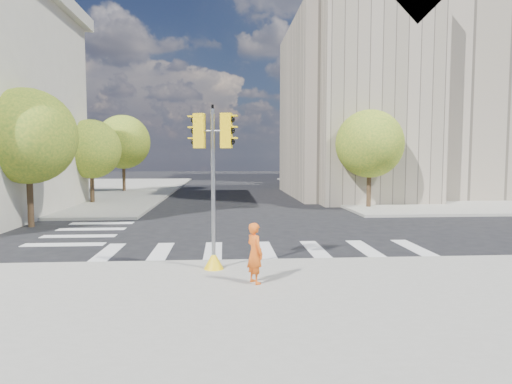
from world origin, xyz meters
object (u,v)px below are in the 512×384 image
at_px(lamp_far, 318,143).
at_px(traffic_signal, 213,200).
at_px(photographer, 255,253).
at_px(lamp_near, 359,138).

distance_m(lamp_far, traffic_signal, 34.64).
bearing_deg(photographer, lamp_far, -43.00).
distance_m(lamp_near, traffic_signal, 21.64).
bearing_deg(traffic_signal, lamp_far, 86.64).
bearing_deg(traffic_signal, lamp_near, 75.98).
bearing_deg(lamp_near, lamp_far, 90.00).
bearing_deg(traffic_signal, photographer, -42.11).
distance_m(lamp_far, photographer, 35.92).
relative_size(lamp_near, photographer, 5.34).
bearing_deg(lamp_near, photographer, -113.00).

